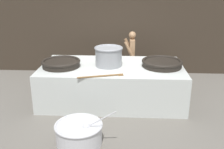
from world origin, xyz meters
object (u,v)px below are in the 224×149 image
stock_pot (109,56)px  cook (132,55)px  prep_bowl_vegetables (79,132)px  giant_wok_near (61,63)px  giant_wok_far (162,63)px

stock_pot → cook: 1.68m
prep_bowl_vegetables → stock_pot: bearing=77.5°
giant_wok_near → giant_wok_far: size_ratio=0.95×
giant_wok_far → prep_bowl_vegetables: (-1.80, -2.01, -0.83)m
stock_pot → cook: cook is taller
cook → prep_bowl_vegetables: 3.74m
cook → prep_bowl_vegetables: (-1.06, -3.53, -0.63)m
giant_wok_near → cook: 2.47m
giant_wok_near → prep_bowl_vegetables: bearing=-68.2°
giant_wok_far → prep_bowl_vegetables: bearing=-131.9°
stock_pot → prep_bowl_vegetables: stock_pot is taller
prep_bowl_vegetables → giant_wok_near: bearing=111.8°
stock_pot → prep_bowl_vegetables: bearing=-102.5°
stock_pot → cook: (0.62, 1.52, -0.36)m
cook → giant_wok_near: bearing=41.7°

